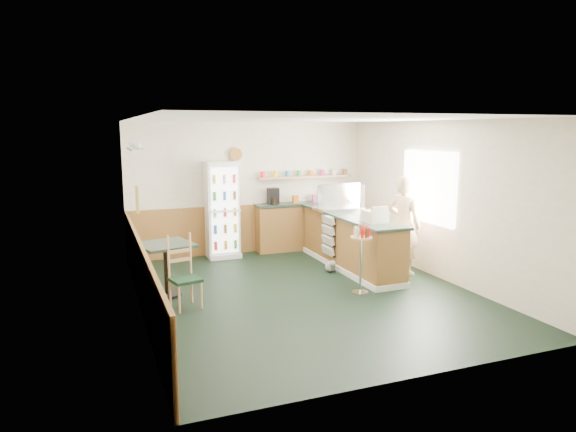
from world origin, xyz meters
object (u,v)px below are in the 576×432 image
condiment_stand (361,249)px  shopkeeper (404,225)px  cafe_chair (184,269)px  cash_register (375,216)px  display_case (339,197)px  cafe_table (166,259)px  drinks_fridge (222,210)px

condiment_stand → shopkeeper: bearing=29.7°
shopkeeper → cafe_chair: shopkeeper is taller
cash_register → cafe_chair: bearing=179.8°
display_case → cash_register: display_case is taller
cafe_chair → cash_register: bearing=-10.9°
condiment_stand → cafe_chair: cafe_chair is taller
cafe_table → cafe_chair: bearing=-73.1°
display_case → cafe_chair: display_case is taller
drinks_fridge → cafe_table: drinks_fridge is taller
display_case → cafe_chair: (-3.23, -1.50, -0.71)m
cafe_chair → condiment_stand: bearing=-21.7°
drinks_fridge → condiment_stand: size_ratio=1.83×
shopkeeper → cafe_table: shopkeeper is taller
drinks_fridge → cafe_table: (-1.40, -2.11, -0.38)m
cash_register → cafe_table: size_ratio=0.39×
drinks_fridge → condiment_stand: bearing=-64.6°
cafe_table → cafe_chair: size_ratio=0.86×
cash_register → condiment_stand: size_ratio=0.34×
cafe_table → drinks_fridge: bearing=56.4°
drinks_fridge → cafe_chair: drinks_fridge is taller
display_case → cafe_table: 3.59m
display_case → shopkeeper: shopkeeper is taller
condiment_stand → cafe_chair: (-2.69, 0.38, -0.17)m
display_case → cash_register: bearing=-90.0°
display_case → cafe_table: display_case is taller
display_case → drinks_fridge: bearing=149.5°
condiment_stand → cash_register: bearing=44.5°
drinks_fridge → display_case: drinks_fridge is taller
drinks_fridge → cash_register: 3.23m
drinks_fridge → cafe_chair: bearing=-114.6°
drinks_fridge → cafe_table: size_ratio=2.12×
drinks_fridge → cash_register: bearing=-51.7°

